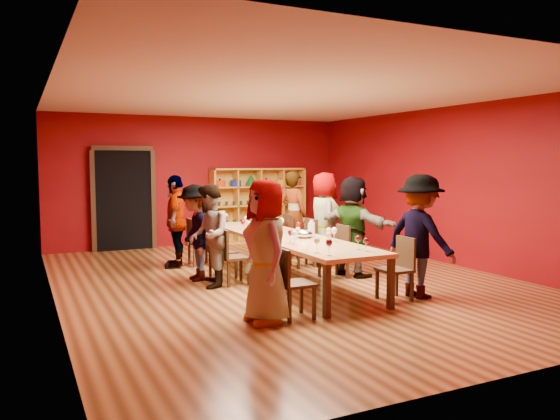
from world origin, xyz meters
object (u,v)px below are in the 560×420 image
(chair_person_right_2, at_px, (338,248))
(chair_person_right_3, at_px, (306,240))
(person_left_4, at_px, (176,221))
(person_right_0, at_px, (420,236))
(person_right_4, at_px, (294,214))
(spittoon_bowl, at_px, (304,234))
(tasting_table, at_px, (285,239))
(chair_person_left_0, at_px, (290,279))
(chair_person_right_0, at_px, (399,265))
(wine_bottle, at_px, (254,217))
(person_left_2, at_px, (209,236))
(chair_person_left_4, at_px, (196,239))
(chair_person_right_4, at_px, (283,234))
(person_left_0, at_px, (266,251))
(chair_person_left_3, at_px, (218,249))
(chair_person_left_2, at_px, (230,254))
(person_right_2, at_px, (353,226))
(person_right_3, at_px, (324,219))
(person_left_3, at_px, (195,233))
(shelving_unit, at_px, (258,202))

(chair_person_right_2, distance_m, chair_person_right_3, 1.09)
(person_left_4, relative_size, person_right_0, 0.97)
(person_right_4, height_order, spittoon_bowl, person_right_4)
(tasting_table, xyz_separation_m, chair_person_left_0, (-0.91, -1.98, -0.20))
(chair_person_right_0, distance_m, wine_bottle, 3.82)
(person_left_2, distance_m, chair_person_left_4, 1.87)
(chair_person_right_4, bearing_deg, person_left_0, -118.76)
(chair_person_left_3, bearing_deg, chair_person_right_0, -53.79)
(chair_person_left_2, xyz_separation_m, person_right_0, (2.18, -1.93, 0.39))
(chair_person_left_2, height_order, person_right_0, person_right_0)
(person_left_0, distance_m, wine_bottle, 4.19)
(person_left_4, xyz_separation_m, chair_person_right_4, (2.20, -0.01, -0.36))
(person_left_4, bearing_deg, chair_person_right_3, 88.48)
(chair_person_left_3, height_order, person_left_4, person_left_4)
(chair_person_left_4, relative_size, person_right_2, 0.52)
(chair_person_left_4, distance_m, person_left_4, 0.52)
(person_right_3, bearing_deg, person_left_2, 122.54)
(chair_person_right_2, relative_size, person_right_2, 0.52)
(chair_person_left_2, height_order, person_left_4, person_left_4)
(person_left_2, relative_size, person_left_3, 1.02)
(chair_person_left_4, xyz_separation_m, chair_person_right_3, (1.82, -0.99, 0.00))
(chair_person_left_0, xyz_separation_m, chair_person_right_0, (1.82, 0.18, 0.00))
(person_left_2, distance_m, spittoon_bowl, 1.49)
(chair_person_left_3, relative_size, chair_person_left_4, 1.00)
(chair_person_left_0, relative_size, spittoon_bowl, 3.29)
(spittoon_bowl, height_order, wine_bottle, wine_bottle)
(person_right_4, xyz_separation_m, wine_bottle, (-0.89, 0.02, -0.01))
(person_right_0, height_order, person_right_4, person_right_0)
(chair_person_left_0, relative_size, wine_bottle, 2.82)
(chair_person_right_4, bearing_deg, person_left_3, -150.72)
(tasting_table, relative_size, chair_person_right_4, 5.06)
(person_left_0, height_order, chair_person_right_3, person_left_0)
(person_right_3, bearing_deg, person_left_0, 153.96)
(shelving_unit, bearing_deg, person_left_4, -138.38)
(person_left_2, height_order, person_right_4, person_right_4)
(chair_person_right_4, bearing_deg, chair_person_left_3, -145.71)
(person_left_4, height_order, wine_bottle, person_left_4)
(chair_person_left_2, bearing_deg, chair_person_right_2, -8.75)
(person_left_2, height_order, chair_person_right_3, person_left_2)
(spittoon_bowl, bearing_deg, chair_person_right_4, 71.74)
(person_left_4, height_order, spittoon_bowl, person_left_4)
(spittoon_bowl, relative_size, wine_bottle, 0.86)
(chair_person_left_3, bearing_deg, person_left_2, -121.86)
(person_right_4, relative_size, spittoon_bowl, 6.50)
(shelving_unit, distance_m, chair_person_right_2, 4.53)
(chair_person_left_2, xyz_separation_m, chair_person_left_4, (0.00, 1.81, 0.00))
(person_right_3, distance_m, chair_person_right_4, 1.12)
(person_left_3, bearing_deg, person_left_2, 7.67)
(shelving_unit, distance_m, person_right_4, 2.41)
(chair_person_left_3, relative_size, person_right_4, 0.51)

